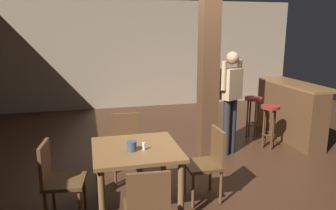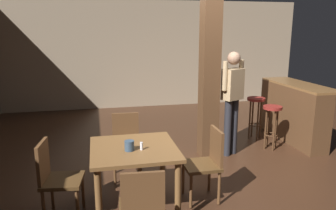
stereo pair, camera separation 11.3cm
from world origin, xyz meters
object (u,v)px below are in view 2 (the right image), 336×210
object	(u,v)px
bar_stool_near	(272,118)
dining_table	(134,158)
chair_west	(55,176)
bar_stool_mid	(256,108)
chair_east	(207,161)
standing_person	(232,96)
chair_north	(126,142)
bar_counter	(292,112)
chair_south	(142,207)
salt_shaker	(142,146)
napkin_cup	(129,146)

from	to	relation	value
bar_stool_near	dining_table	bearing A→B (deg)	-150.53
chair_west	bar_stool_mid	size ratio (longest dim) A/B	1.11
chair_east	standing_person	bearing A→B (deg)	56.59
chair_north	bar_counter	bearing A→B (deg)	15.62
standing_person	chair_south	bearing A→B (deg)	-128.97
bar_stool_mid	salt_shaker	bearing A→B (deg)	-139.33
chair_south	bar_stool_near	xyz separation A→B (m)	(2.59, 2.31, 0.06)
dining_table	bar_stool_near	bearing A→B (deg)	29.47
napkin_cup	salt_shaker	xyz separation A→B (m)	(0.13, -0.01, -0.01)
napkin_cup	salt_shaker	distance (m)	0.13
napkin_cup	salt_shaker	bearing A→B (deg)	-3.20
chair_west	bar_stool_mid	distance (m)	4.00
chair_north	bar_stool_near	bearing A→B (deg)	11.67
dining_table	chair_west	size ratio (longest dim) A/B	1.09
bar_stool_mid	bar_counter	bearing A→B (deg)	-19.10
dining_table	chair_north	world-z (taller)	chair_north
chair_north	bar_stool_mid	xyz separation A→B (m)	(2.56, 1.12, 0.09)
chair_south	bar_stool_near	size ratio (longest dim) A/B	1.15
chair_east	bar_counter	distance (m)	2.92
salt_shaker	standing_person	bearing A→B (deg)	40.65
bar_stool_near	bar_stool_mid	xyz separation A→B (m)	(-0.01, 0.59, 0.02)
salt_shaker	napkin_cup	bearing A→B (deg)	176.80
dining_table	bar_counter	world-z (taller)	bar_counter
napkin_cup	salt_shaker	size ratio (longest dim) A/B	1.27
napkin_cup	dining_table	bearing A→B (deg)	56.82
napkin_cup	chair_north	bearing A→B (deg)	87.08
bar_stool_near	standing_person	bearing A→B (deg)	-173.48
chair_east	bar_stool_near	distance (m)	2.20
chair_north	standing_person	world-z (taller)	standing_person
salt_shaker	bar_counter	size ratio (longest dim) A/B	0.05
bar_counter	dining_table	bearing A→B (deg)	-150.45
chair_north	bar_stool_near	world-z (taller)	chair_north
napkin_cup	bar_stool_near	distance (m)	3.05
chair_east	bar_stool_near	xyz separation A→B (m)	(1.67, 1.42, 0.06)
chair_north	bar_stool_near	xyz separation A→B (m)	(2.57, 0.53, 0.06)
chair_north	bar_stool_mid	world-z (taller)	chair_north
standing_person	bar_counter	bearing A→B (deg)	17.68
napkin_cup	bar_counter	xyz separation A→B (m)	(3.26, 1.90, -0.27)
bar_stool_mid	dining_table	bearing A→B (deg)	-141.47
dining_table	chair_north	distance (m)	0.93
napkin_cup	bar_stool_mid	world-z (taller)	napkin_cup
bar_counter	napkin_cup	bearing A→B (deg)	-149.71
chair_north	chair_east	bearing A→B (deg)	-44.78
napkin_cup	bar_stool_mid	bearing A→B (deg)	39.10
standing_person	salt_shaker	bearing A→B (deg)	-139.35
salt_shaker	bar_counter	bearing A→B (deg)	31.44
chair_north	chair_west	bearing A→B (deg)	-132.37
napkin_cup	bar_stool_mid	size ratio (longest dim) A/B	0.14
chair_north	napkin_cup	size ratio (longest dim) A/B	7.89
standing_person	bar_stool_mid	bearing A→B (deg)	40.71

